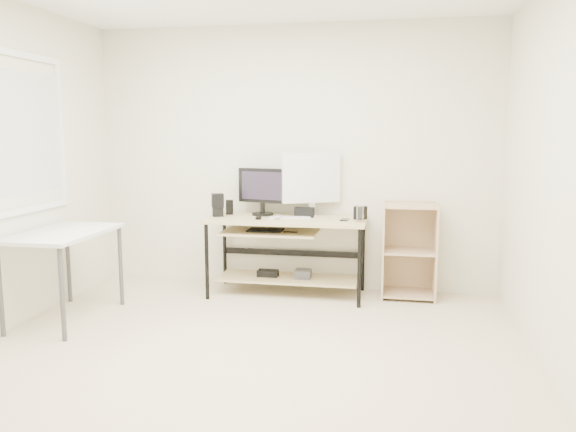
# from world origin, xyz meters

# --- Properties ---
(room) EXTENTS (4.01, 4.01, 2.62)m
(room) POSITION_xyz_m (-0.14, 0.04, 1.32)
(room) COLOR beige
(room) RESTS_ON ground
(desk) EXTENTS (1.50, 0.65, 0.75)m
(desk) POSITION_xyz_m (-0.03, 1.66, 0.54)
(desk) COLOR tan
(desk) RESTS_ON ground
(side_table) EXTENTS (0.60, 1.00, 0.75)m
(side_table) POSITION_xyz_m (-1.68, 0.60, 0.67)
(side_table) COLOR silver
(side_table) RESTS_ON ground
(shelf_unit) EXTENTS (0.50, 0.40, 0.90)m
(shelf_unit) POSITION_xyz_m (1.15, 1.82, 0.45)
(shelf_unit) COLOR tan
(shelf_unit) RESTS_ON ground
(black_monitor) EXTENTS (0.50, 0.21, 0.46)m
(black_monitor) POSITION_xyz_m (-0.27, 1.81, 1.01)
(black_monitor) COLOR black
(black_monitor) RESTS_ON desk
(white_imac) EXTENTS (0.55, 0.29, 0.62)m
(white_imac) POSITION_xyz_m (0.20, 1.84, 1.11)
(white_imac) COLOR silver
(white_imac) RESTS_ON desk
(keyboard) EXTENTS (0.40, 0.20, 0.01)m
(keyboard) POSITION_xyz_m (0.03, 1.65, 0.76)
(keyboard) COLOR silver
(keyboard) RESTS_ON desk
(mouse) EXTENTS (0.10, 0.13, 0.04)m
(mouse) POSITION_xyz_m (-0.07, 1.59, 0.77)
(mouse) COLOR #A7A7AC
(mouse) RESTS_ON desk
(center_speaker) EXTENTS (0.19, 0.09, 0.09)m
(center_speaker) POSITION_xyz_m (0.15, 1.76, 0.80)
(center_speaker) COLOR black
(center_speaker) RESTS_ON desk
(speaker_left) EXTENTS (0.15, 0.15, 0.22)m
(speaker_left) POSITION_xyz_m (-0.68, 1.65, 0.87)
(speaker_left) COLOR black
(speaker_left) RESTS_ON desk
(speaker_right) EXTENTS (0.13, 0.13, 0.12)m
(speaker_right) POSITION_xyz_m (0.69, 1.72, 0.81)
(speaker_right) COLOR black
(speaker_right) RESTS_ON desk
(audio_controller) EXTENTS (0.08, 0.06, 0.15)m
(audio_controller) POSITION_xyz_m (-0.61, 1.79, 0.82)
(audio_controller) COLOR black
(audio_controller) RESTS_ON desk
(volume_puck) EXTENTS (0.08, 0.08, 0.02)m
(volume_puck) POSITION_xyz_m (-0.25, 1.53, 0.76)
(volume_puck) COLOR black
(volume_puck) RESTS_ON desk
(smartphone) EXTENTS (0.08, 0.14, 0.01)m
(smartphone) POSITION_xyz_m (0.55, 1.63, 0.76)
(smartphone) COLOR black
(smartphone) RESTS_ON desk
(coaster) EXTENTS (0.11, 0.11, 0.01)m
(coaster) POSITION_xyz_m (0.70, 1.56, 0.75)
(coaster) COLOR #A47B4A
(coaster) RESTS_ON desk
(drinking_glass) EXTENTS (0.08, 0.08, 0.14)m
(drinking_glass) POSITION_xyz_m (0.70, 1.56, 0.82)
(drinking_glass) COLOR white
(drinking_glass) RESTS_ON coaster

